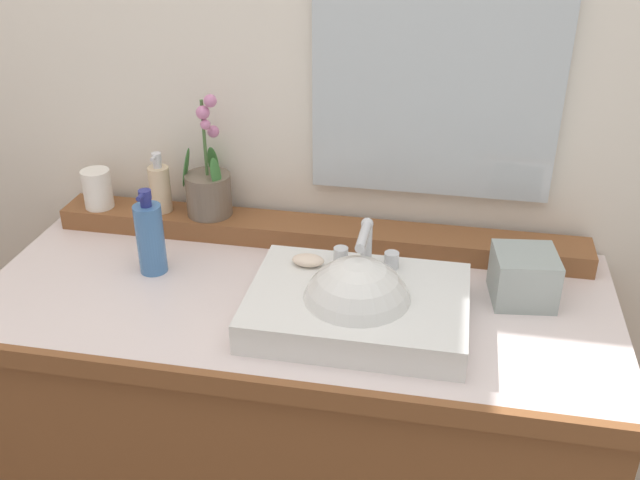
{
  "coord_description": "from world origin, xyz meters",
  "views": [
    {
      "loc": [
        0.31,
        -1.31,
        1.73
      ],
      "look_at": [
        0.06,
        -0.02,
        1.02
      ],
      "focal_mm": 40.66,
      "sensor_mm": 36.0,
      "label": 1
    }
  ],
  "objects_px": {
    "potted_plant": "(208,187)",
    "lotion_bottle": "(150,237)",
    "soap_bar": "(308,260)",
    "sink_basin": "(357,309)",
    "tumbler_cup": "(97,189)",
    "tissue_box": "(524,276)",
    "soap_dispenser": "(160,187)"
  },
  "relations": [
    {
      "from": "soap_bar",
      "to": "sink_basin",
      "type": "bearing_deg",
      "value": -38.64
    },
    {
      "from": "sink_basin",
      "to": "tumbler_cup",
      "type": "bearing_deg",
      "value": 156.41
    },
    {
      "from": "potted_plant",
      "to": "tissue_box",
      "type": "distance_m",
      "value": 0.78
    },
    {
      "from": "tumbler_cup",
      "to": "soap_bar",
      "type": "bearing_deg",
      "value": -19.87
    },
    {
      "from": "sink_basin",
      "to": "lotion_bottle",
      "type": "height_order",
      "value": "lotion_bottle"
    },
    {
      "from": "potted_plant",
      "to": "tumbler_cup",
      "type": "bearing_deg",
      "value": -176.68
    },
    {
      "from": "lotion_bottle",
      "to": "tissue_box",
      "type": "distance_m",
      "value": 0.83
    },
    {
      "from": "potted_plant",
      "to": "lotion_bottle",
      "type": "bearing_deg",
      "value": -107.98
    },
    {
      "from": "soap_dispenser",
      "to": "lotion_bottle",
      "type": "xyz_separation_m",
      "value": [
        0.06,
        -0.21,
        -0.03
      ]
    },
    {
      "from": "tissue_box",
      "to": "soap_dispenser",
      "type": "bearing_deg",
      "value": 169.49
    },
    {
      "from": "soap_bar",
      "to": "soap_dispenser",
      "type": "xyz_separation_m",
      "value": [
        -0.42,
        0.22,
        0.04
      ]
    },
    {
      "from": "potted_plant",
      "to": "lotion_bottle",
      "type": "height_order",
      "value": "potted_plant"
    },
    {
      "from": "sink_basin",
      "to": "soap_bar",
      "type": "xyz_separation_m",
      "value": [
        -0.12,
        0.1,
        0.05
      ]
    },
    {
      "from": "tumbler_cup",
      "to": "sink_basin",
      "type": "bearing_deg",
      "value": -23.59
    },
    {
      "from": "soap_bar",
      "to": "tissue_box",
      "type": "height_order",
      "value": "tissue_box"
    },
    {
      "from": "soap_bar",
      "to": "potted_plant",
      "type": "bearing_deg",
      "value": 142.47
    },
    {
      "from": "lotion_bottle",
      "to": "soap_dispenser",
      "type": "bearing_deg",
      "value": 105.44
    },
    {
      "from": "potted_plant",
      "to": "tumbler_cup",
      "type": "height_order",
      "value": "potted_plant"
    },
    {
      "from": "tissue_box",
      "to": "potted_plant",
      "type": "bearing_deg",
      "value": 167.33
    },
    {
      "from": "soap_dispenser",
      "to": "tumbler_cup",
      "type": "bearing_deg",
      "value": -176.42
    },
    {
      "from": "soap_dispenser",
      "to": "tissue_box",
      "type": "relative_size",
      "value": 1.19
    },
    {
      "from": "soap_bar",
      "to": "tissue_box",
      "type": "xyz_separation_m",
      "value": [
        0.46,
        0.06,
        -0.02
      ]
    },
    {
      "from": "soap_bar",
      "to": "lotion_bottle",
      "type": "relative_size",
      "value": 0.34
    },
    {
      "from": "sink_basin",
      "to": "potted_plant",
      "type": "height_order",
      "value": "potted_plant"
    },
    {
      "from": "soap_bar",
      "to": "lotion_bottle",
      "type": "distance_m",
      "value": 0.37
    },
    {
      "from": "potted_plant",
      "to": "lotion_bottle",
      "type": "distance_m",
      "value": 0.23
    },
    {
      "from": "potted_plant",
      "to": "soap_dispenser",
      "type": "height_order",
      "value": "potted_plant"
    },
    {
      "from": "sink_basin",
      "to": "tumbler_cup",
      "type": "distance_m",
      "value": 0.78
    },
    {
      "from": "soap_bar",
      "to": "lotion_bottle",
      "type": "height_order",
      "value": "lotion_bottle"
    },
    {
      "from": "sink_basin",
      "to": "lotion_bottle",
      "type": "distance_m",
      "value": 0.51
    },
    {
      "from": "soap_dispenser",
      "to": "lotion_bottle",
      "type": "relative_size",
      "value": 0.76
    },
    {
      "from": "soap_dispenser",
      "to": "lotion_bottle",
      "type": "distance_m",
      "value": 0.21
    }
  ]
}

